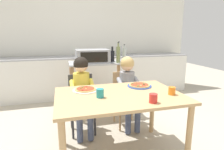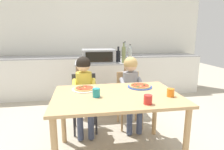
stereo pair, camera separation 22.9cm
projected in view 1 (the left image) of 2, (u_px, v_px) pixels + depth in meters
name	position (u px, v px, depth m)	size (l,w,h in m)	color
ground_plane	(100.00, 117.00, 3.23)	(10.87, 10.87, 0.00)	#B7AD99
back_wall_tiled	(85.00, 36.00, 4.53)	(5.29, 0.12, 2.70)	white
kitchen_counter	(88.00, 76.00, 4.34)	(4.76, 0.60, 1.10)	silver
kitchen_island_cart	(98.00, 80.00, 3.31)	(0.98, 0.53, 0.92)	#B7BABF
toaster_oven	(92.00, 56.00, 3.19)	(0.55, 0.40, 0.22)	#999BA0
bottle_clear_vinegar	(119.00, 53.00, 3.25)	(0.06, 0.06, 0.35)	#ADB7B2
bottle_brown_beer	(118.00, 54.00, 3.13)	(0.06, 0.06, 0.34)	olive
bottle_tall_green_wine	(112.00, 56.00, 3.25)	(0.07, 0.07, 0.26)	black
bottle_dark_olive_oil	(124.00, 55.00, 3.18)	(0.06, 0.06, 0.30)	#ADB7B2
dining_table	(119.00, 103.00, 2.06)	(1.35, 0.92, 0.75)	tan
dining_chair_left	(82.00, 99.00, 2.69)	(0.36, 0.36, 0.81)	#333338
dining_chair_right	(125.00, 94.00, 2.89)	(0.36, 0.36, 0.81)	tan
child_in_yellow_shirt	(82.00, 87.00, 2.53)	(0.32, 0.42, 1.07)	#424C6B
child_in_grey_shirt	(128.00, 83.00, 2.74)	(0.32, 0.42, 1.05)	#424C6B
pizza_plate_white	(85.00, 90.00, 2.17)	(0.29, 0.29, 0.03)	white
pizza_plate_blue_rimmed	(139.00, 85.00, 2.34)	(0.30, 0.30, 0.03)	#3356B7
drinking_cup_red	(153.00, 98.00, 1.78)	(0.08, 0.08, 0.09)	red
drinking_cup_orange	(172.00, 91.00, 2.02)	(0.08, 0.08, 0.08)	orange
drinking_cup_teal	(100.00, 93.00, 1.93)	(0.08, 0.08, 0.09)	teal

